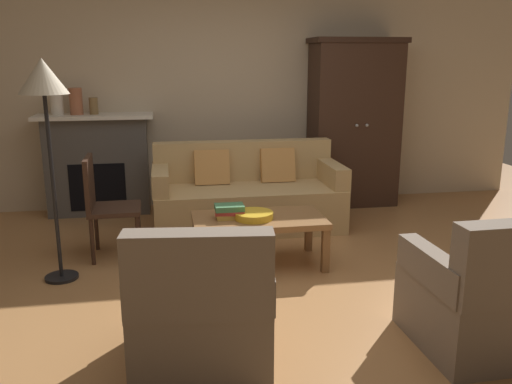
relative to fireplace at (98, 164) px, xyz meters
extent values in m
plane|color=#B27A47|center=(1.55, -2.30, -0.57)|extent=(9.60, 9.60, 0.00)
cube|color=beige|center=(1.55, 0.25, 0.83)|extent=(7.20, 0.10, 2.80)
cube|color=#4C4947|center=(0.00, 0.00, -0.03)|extent=(1.10, 0.36, 1.08)
cube|color=black|center=(0.00, -0.18, -0.23)|extent=(0.60, 0.01, 0.52)
cube|color=white|center=(0.00, -0.02, 0.53)|extent=(1.26, 0.48, 0.04)
cube|color=#382319|center=(2.95, -0.08, 0.37)|extent=(1.00, 0.52, 1.88)
cube|color=#2F1E15|center=(2.95, -0.08, 1.34)|extent=(1.06, 0.55, 0.06)
sphere|color=#ADAFB5|center=(2.89, -0.35, 0.41)|extent=(0.04, 0.04, 0.04)
sphere|color=#ADAFB5|center=(3.01, -0.35, 0.41)|extent=(0.04, 0.04, 0.04)
cube|color=tan|center=(1.57, -0.84, -0.35)|extent=(1.90, 0.84, 0.44)
cube|color=tan|center=(1.57, -0.50, 0.08)|extent=(1.90, 0.18, 0.42)
cube|color=tan|center=(0.69, -0.84, -0.02)|extent=(0.16, 0.80, 0.22)
cube|color=tan|center=(2.45, -0.84, -0.02)|extent=(0.16, 0.80, 0.22)
cube|color=tan|center=(1.22, -0.64, 0.04)|extent=(0.36, 0.19, 0.37)
cube|color=tan|center=(1.92, -0.64, 0.04)|extent=(0.36, 0.19, 0.37)
cube|color=olive|center=(1.50, -1.86, -0.17)|extent=(1.10, 0.60, 0.05)
cube|color=brown|center=(0.99, -2.12, -0.38)|extent=(0.06, 0.06, 0.37)
cube|color=brown|center=(2.01, -2.12, -0.38)|extent=(0.06, 0.06, 0.37)
cube|color=brown|center=(0.99, -1.60, -0.38)|extent=(0.06, 0.06, 0.37)
cube|color=brown|center=(2.01, -1.60, -0.38)|extent=(0.06, 0.06, 0.37)
cylinder|color=gold|center=(1.45, -1.90, -0.12)|extent=(0.32, 0.32, 0.06)
cube|color=gold|center=(1.26, -1.84, -0.13)|extent=(0.24, 0.17, 0.04)
cube|color=#B73833|center=(1.25, -1.84, -0.09)|extent=(0.26, 0.20, 0.03)
cube|color=#427A4C|center=(1.25, -1.84, -0.06)|extent=(0.24, 0.17, 0.04)
cylinder|color=beige|center=(-0.38, -0.02, 0.68)|extent=(0.13, 0.13, 0.26)
cylinder|color=#A86042|center=(-0.18, -0.02, 0.69)|extent=(0.14, 0.14, 0.29)
cylinder|color=olive|center=(0.00, -0.02, 0.64)|extent=(0.09, 0.09, 0.18)
cube|color=#756656|center=(0.92, -3.25, -0.36)|extent=(0.84, 0.84, 0.42)
cube|color=#756656|center=(0.88, -3.56, 0.08)|extent=(0.77, 0.25, 0.46)
cube|color=#756656|center=(1.25, -3.29, -0.05)|extent=(0.20, 0.71, 0.20)
cube|color=#756656|center=(0.59, -3.21, -0.05)|extent=(0.20, 0.71, 0.20)
cube|color=#756656|center=(2.60, -3.38, -0.36)|extent=(0.77, 0.77, 0.42)
cube|color=#756656|center=(2.27, -3.38, -0.05)|extent=(0.13, 0.70, 0.20)
cube|color=#382319|center=(0.29, -1.44, -0.14)|extent=(0.45, 0.45, 0.04)
cylinder|color=#382319|center=(0.48, -1.62, -0.36)|extent=(0.04, 0.04, 0.41)
cylinder|color=#382319|center=(0.48, -1.24, -0.36)|extent=(0.04, 0.04, 0.41)
cylinder|color=#382319|center=(0.10, -1.63, -0.36)|extent=(0.04, 0.04, 0.41)
cylinder|color=#382319|center=(0.10, -1.25, -0.36)|extent=(0.04, 0.04, 0.41)
cube|color=#382319|center=(0.09, -1.44, 0.11)|extent=(0.05, 0.44, 0.45)
cylinder|color=black|center=(-0.11, -1.89, -0.56)|extent=(0.26, 0.26, 0.02)
cylinder|color=black|center=(-0.11, -1.89, 0.17)|extent=(0.03, 0.03, 1.48)
cone|color=beige|center=(-0.11, -1.89, 1.02)|extent=(0.36, 0.36, 0.26)
camera|label=1|loc=(0.74, -6.08, 1.15)|focal=37.42mm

